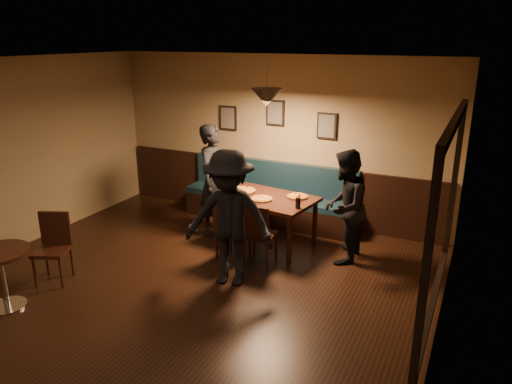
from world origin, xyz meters
TOP-DOWN VIEW (x-y plane):
  - floor at (0.00, 0.00)m, footprint 7.00×7.00m
  - ceiling at (0.00, 0.00)m, footprint 7.00×7.00m
  - wall_back at (0.00, 3.50)m, footprint 6.00×0.00m
  - wall_right at (3.00, 0.00)m, footprint 0.00×7.00m
  - wainscot at (0.00, 3.47)m, footprint 5.88×0.06m
  - booth_bench at (0.00, 3.20)m, footprint 3.00×0.60m
  - window_frame at (2.96, 0.50)m, footprint 0.06×2.56m
  - window_glass at (2.93, 0.50)m, footprint 0.00×2.40m
  - picture_left at (-0.90, 3.47)m, footprint 0.32×0.04m
  - picture_center at (0.00, 3.47)m, footprint 0.32×0.04m
  - picture_right at (0.90, 3.47)m, footprint 0.32×0.04m
  - pendant_lamp at (0.36, 2.32)m, footprint 0.44×0.44m
  - dining_table at (0.36, 2.32)m, footprint 1.56×1.13m
  - chair_near_left at (0.15, 1.66)m, footprint 0.45×0.45m
  - chair_near_right at (0.56, 1.69)m, footprint 0.42×0.42m
  - diner_left at (-0.60, 2.42)m, footprint 0.44×0.66m
  - diner_right at (1.57, 2.30)m, footprint 0.63×0.80m
  - diner_front at (0.44, 1.02)m, footprint 1.25×0.87m
  - pizza_a at (-0.06, 2.40)m, footprint 0.51×0.51m
  - pizza_b at (0.36, 2.18)m, footprint 0.41×0.41m
  - pizza_c at (0.79, 2.51)m, footprint 0.39×0.39m
  - soda_glass at (0.97, 2.07)m, footprint 0.09×0.09m
  - tabasco_bottle at (0.90, 2.31)m, footprint 0.04×0.04m
  - napkin_a at (-0.19, 2.55)m, footprint 0.17×0.17m
  - napkin_b at (-0.15, 2.09)m, footprint 0.17×0.17m
  - cutlery_set at (0.33, 1.96)m, footprint 0.20×0.06m
  - cafe_table at (-1.65, -0.67)m, footprint 0.92×0.92m
  - cafe_chair_far at (-1.64, 0.05)m, footprint 0.53×0.53m

SIDE VIEW (x-z plane):
  - floor at x=0.00m, z-range 0.00..0.00m
  - cafe_table at x=-1.65m, z-range 0.00..0.73m
  - dining_table at x=0.36m, z-range 0.00..0.77m
  - chair_near_left at x=0.15m, z-range 0.00..0.90m
  - cafe_chair_far at x=-1.64m, z-range 0.00..0.91m
  - chair_near_right at x=0.56m, z-range 0.00..0.91m
  - wainscot at x=0.00m, z-range 0.00..1.00m
  - booth_bench at x=0.00m, z-range 0.00..1.00m
  - cutlery_set at x=0.33m, z-range 0.77..0.77m
  - napkin_b at x=-0.15m, z-range 0.77..0.77m
  - napkin_a at x=-0.19m, z-range 0.77..0.78m
  - pizza_c at x=0.79m, z-range 0.77..0.80m
  - pizza_b at x=0.36m, z-range 0.77..0.80m
  - pizza_a at x=-0.06m, z-range 0.77..0.81m
  - diner_right at x=1.57m, z-range 0.00..1.62m
  - tabasco_bottle at x=0.90m, z-range 0.77..0.90m
  - soda_glass at x=0.97m, z-range 0.77..0.93m
  - diner_front at x=0.44m, z-range 0.00..1.78m
  - diner_left at x=-0.60m, z-range 0.00..1.78m
  - wall_back at x=0.00m, z-range -1.60..4.40m
  - wall_right at x=3.00m, z-range -2.10..4.90m
  - window_frame at x=2.96m, z-range 0.57..2.43m
  - window_glass at x=2.93m, z-range 0.30..2.70m
  - picture_left at x=-0.90m, z-range 1.49..1.91m
  - picture_right at x=0.90m, z-range 1.49..1.91m
  - picture_center at x=0.00m, z-range 1.64..2.06m
  - pendant_lamp at x=0.36m, z-range 2.12..2.38m
  - ceiling at x=0.00m, z-range 2.80..2.80m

